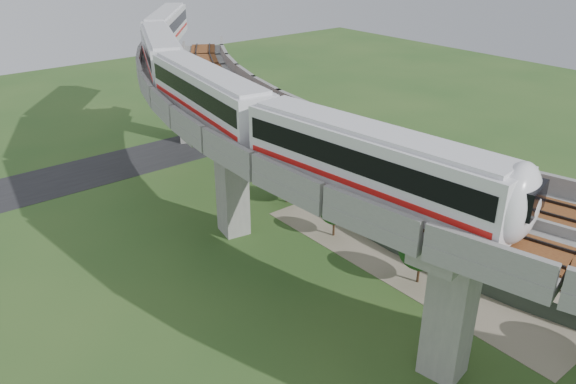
% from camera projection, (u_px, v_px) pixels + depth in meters
% --- Properties ---
extents(ground, '(160.00, 160.00, 0.00)m').
position_uv_depth(ground, '(309.00, 293.00, 38.59)').
color(ground, '#295120').
rests_on(ground, ground).
extents(dirt_lot, '(18.00, 26.00, 0.04)m').
position_uv_depth(dirt_lot, '(456.00, 239.00, 45.17)').
color(dirt_lot, gray).
rests_on(dirt_lot, ground).
extents(asphalt_road, '(60.00, 8.00, 0.03)m').
position_uv_depth(asphalt_road, '(123.00, 163.00, 59.61)').
color(asphalt_road, '#232326').
rests_on(asphalt_road, ground).
extents(viaduct, '(19.58, 73.98, 11.40)m').
position_uv_depth(viaduct, '(355.00, 157.00, 36.90)').
color(viaduct, '#99968E').
rests_on(viaduct, ground).
extents(metro_train, '(19.98, 59.24, 3.64)m').
position_uv_depth(metro_train, '(209.00, 70.00, 45.32)').
color(metro_train, silver).
rests_on(metro_train, ground).
extents(fence, '(3.87, 38.73, 1.50)m').
position_uv_depth(fence, '(403.00, 238.00, 43.83)').
color(fence, '#2D382D').
rests_on(fence, ground).
extents(tree_0, '(3.03, 3.03, 3.52)m').
position_uv_depth(tree_0, '(259.00, 142.00, 59.05)').
color(tree_0, '#382314').
rests_on(tree_0, ground).
extents(tree_1, '(2.81, 2.81, 3.26)m').
position_uv_depth(tree_1, '(287.00, 181.00, 50.42)').
color(tree_1, '#382314').
rests_on(tree_1, ground).
extents(tree_2, '(2.27, 2.27, 3.10)m').
position_uv_depth(tree_2, '(334.00, 212.00, 44.83)').
color(tree_2, '#382314').
rests_on(tree_2, ground).
extents(tree_3, '(3.08, 3.08, 3.86)m').
position_uv_depth(tree_3, '(421.00, 251.00, 38.65)').
color(tree_3, '#382314').
rests_on(tree_3, ground).
extents(car_red, '(3.38, 2.05, 1.05)m').
position_uv_depth(car_red, '(497.00, 231.00, 45.19)').
color(car_red, '#A12A0E').
rests_on(car_red, dirt_lot).
extents(car_dark, '(3.90, 2.54, 1.05)m').
position_uv_depth(car_dark, '(380.00, 224.00, 46.38)').
color(car_dark, black).
rests_on(car_dark, dirt_lot).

